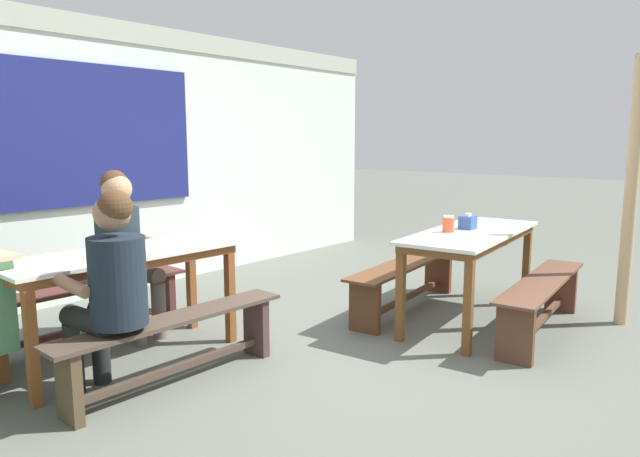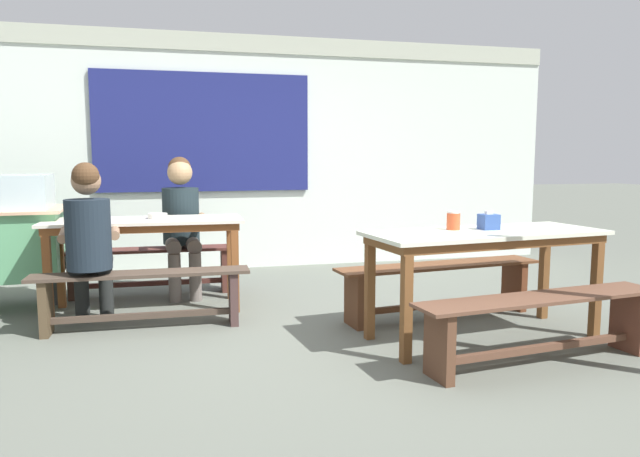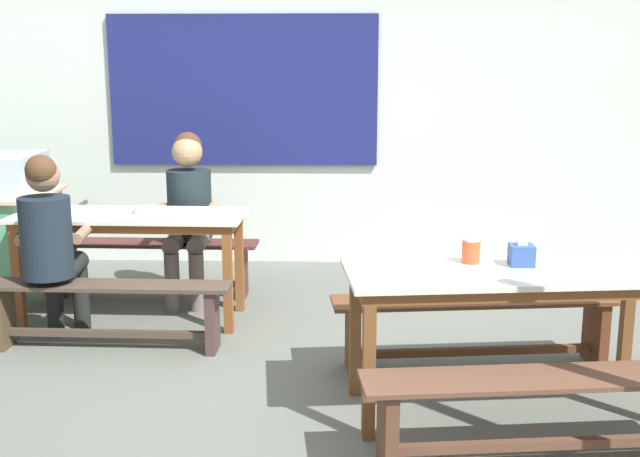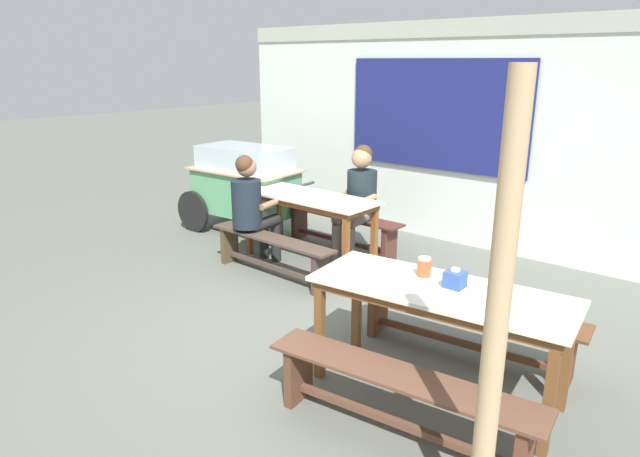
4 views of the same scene
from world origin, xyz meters
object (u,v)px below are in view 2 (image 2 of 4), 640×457
bench_near_back (439,282)px  condiment_jar (453,220)px  bench_far_front (142,292)px  bench_far_back (150,264)px  bench_near_front (541,320)px  person_center_facing (181,216)px  person_left_back_turned (89,237)px  dining_table_near (485,242)px  tissue_box (489,222)px  dining_table_far (145,229)px  soup_bowl (158,216)px

bench_near_back → condiment_jar: bearing=-105.1°
bench_far_front → bench_far_back: bearing=88.9°
bench_near_back → bench_near_front: bearing=-83.5°
person_center_facing → person_left_back_turned: size_ratio=1.03×
dining_table_near → tissue_box: (0.06, 0.07, 0.14)m
bench_near_back → tissue_box: tissue_box is taller
person_left_back_turned → person_center_facing: bearing=56.2°
dining_table_far → condiment_jar: bearing=-30.8°
bench_near_back → bench_far_front: bearing=174.1°
bench_far_front → condiment_jar: (2.17, -0.70, 0.55)m
dining_table_far → bench_near_back: 2.46m
bench_near_front → person_center_facing: bearing=130.3°
soup_bowl → bench_near_front: bearing=-41.0°
bench_far_back → bench_far_front: (-0.02, -1.17, -0.00)m
dining_table_near → person_center_facing: size_ratio=1.37×
tissue_box → condiment_jar: 0.26m
bench_near_back → dining_table_near: bearing=-83.5°
bench_far_back → condiment_jar: size_ratio=12.04×
dining_table_far → dining_table_near: same height
bench_far_front → bench_near_back: bearing=-5.9°
dining_table_near → bench_far_front: (-2.36, 0.82, -0.40)m
dining_table_far → bench_far_back: size_ratio=0.99×
soup_bowl → tissue_box: bearing=-30.6°
dining_table_near → bench_far_back: dining_table_near is taller
bench_near_front → person_center_facing: person_center_facing is taller
person_left_back_turned → dining_table_far: bearing=53.3°
bench_near_back → condiment_jar: condiment_jar is taller
bench_far_back → bench_far_front: 1.17m
bench_far_back → tissue_box: 3.12m
bench_near_front → condiment_jar: (-0.26, 0.69, 0.55)m
bench_near_front → person_left_back_turned: person_left_back_turned is taller
dining_table_near → tissue_box: bearing=48.2°
bench_far_front → soup_bowl: soup_bowl is taller
bench_far_front → tissue_box: 2.59m
bench_far_back → tissue_box: (2.40, -1.91, 0.54)m
bench_far_front → condiment_jar: size_ratio=11.84×
person_center_facing → bench_near_back: bearing=-34.0°
dining_table_near → person_left_back_turned: bearing=161.8°
condiment_jar → person_center_facing: bearing=135.8°
bench_far_back → condiment_jar: bearing=-41.0°
person_center_facing → dining_table_far: bearing=-120.8°
dining_table_far → tissue_box: bearing=-28.9°
tissue_box → bench_near_front: bearing=-89.5°
tissue_box → soup_bowl: size_ratio=0.83×
bench_near_back → soup_bowl: bearing=158.7°
person_center_facing → bench_near_front: bearing=-49.7°
bench_near_front → person_center_facing: size_ratio=1.33×
dining_table_far → bench_far_back: 0.70m
bench_far_front → person_left_back_turned: 0.56m
bench_far_back → person_center_facing: person_center_facing is taller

